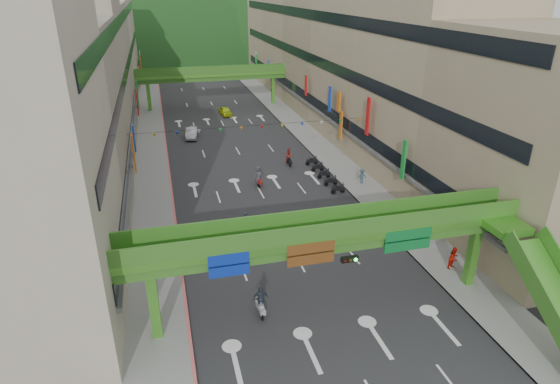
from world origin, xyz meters
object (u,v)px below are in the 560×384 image
Objects in this scene: overpass_near at (346,245)px; scooter_rider_mid at (289,157)px; scooter_rider_near at (246,223)px; pedestrian_red at (454,260)px; car_silver at (192,133)px; car_yellow at (225,111)px.

overpass_near reaches higher than scooter_rider_mid.
scooter_rider_near is at bearing -118.51° from scooter_rider_mid.
overpass_near reaches higher than pedestrian_red.
overpass_near is at bearing -73.31° from car_silver.
car_silver is 1.12× the size of car_yellow.
scooter_rider_mid reaches higher than car_yellow.
overpass_near is at bearing -98.53° from scooter_rider_mid.
scooter_rider_near is 29.57m from car_silver.
scooter_rider_mid is 0.53× the size of car_yellow.
car_yellow is 2.31× the size of pedestrian_red.
scooter_rider_near is at bearing 124.86° from pedestrian_red.
car_silver is 13.04m from car_yellow.
scooter_rider_mid reaches higher than pedestrian_red.
scooter_rider_mid is 1.23× the size of pedestrian_red.
car_yellow is (-3.89, 25.67, -0.43)m from scooter_rider_mid.
scooter_rider_mid is 25.79m from pedestrian_red.
overpass_near is 28.31m from scooter_rider_mid.
car_yellow is at bearing 81.01° from pedestrian_red.
pedestrian_red is at bearing -85.55° from car_yellow.
scooter_rider_near reaches higher than car_yellow.
scooter_rider_near is 0.46× the size of car_yellow.
scooter_rider_mid is 25.97m from car_yellow.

